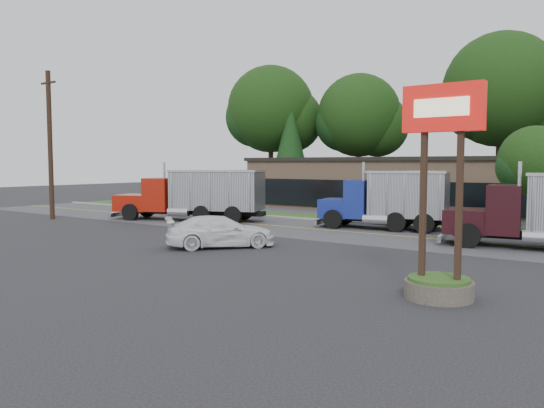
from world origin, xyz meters
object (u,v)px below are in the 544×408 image
(dump_truck_red, at_px, (197,193))
(dump_truck_blue, at_px, (391,198))
(bilo_sign, at_px, (440,227))
(rally_car, at_px, (221,231))
(utility_pole, at_px, (50,144))

(dump_truck_red, relative_size, dump_truck_blue, 1.37)
(bilo_sign, relative_size, rally_car, 1.21)
(utility_pole, distance_m, bilo_sign, 29.29)
(bilo_sign, distance_m, rally_car, 11.65)
(dump_truck_red, bearing_deg, bilo_sign, 130.51)
(bilo_sign, xyz_separation_m, dump_truck_blue, (-7.34, 13.98, -0.22))
(bilo_sign, xyz_separation_m, dump_truck_red, (-19.64, 10.99, -0.21))
(dump_truck_red, xyz_separation_m, dump_truck_blue, (12.30, 2.99, -0.01))
(dump_truck_blue, distance_m, rally_car, 11.24)
(dump_truck_red, distance_m, rally_car, 11.49)
(utility_pole, bearing_deg, dump_truck_red, 29.38)
(bilo_sign, bearing_deg, rally_car, 162.79)
(bilo_sign, xyz_separation_m, rally_car, (-11.06, 3.43, -1.31))
(dump_truck_blue, bearing_deg, rally_car, 60.15)
(utility_pole, bearing_deg, bilo_sign, -11.89)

